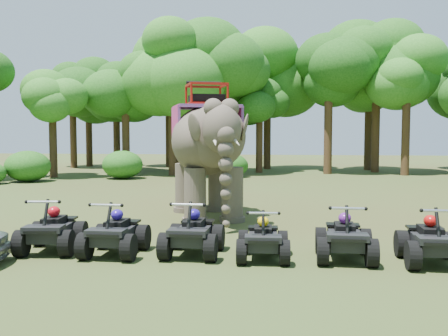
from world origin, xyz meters
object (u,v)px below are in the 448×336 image
Objects in this scene: atv_4 at (345,231)px; elephant at (207,149)px; atv_3 at (263,234)px; atv_2 at (193,227)px; atv_1 at (115,227)px; atv_5 at (432,235)px; atv_0 at (52,224)px.

elephant is at bearing 128.09° from atv_4.
atv_4 is at bearing 2.68° from atv_3.
atv_3 is 1.90m from atv_4.
atv_4 reaches higher than atv_3.
elephant is 5.83m from atv_2.
atv_5 reaches higher than atv_1.
atv_5 is (5.98, -5.78, -1.72)m from elephant.
atv_1 is at bearing -122.72° from elephant.
elephant reaches higher than atv_4.
atv_0 is at bearing -179.89° from atv_5.
atv_0 is at bearing -178.39° from atv_2.
atv_1 is 7.37m from atv_5.
atv_0 reaches higher than atv_3.
elephant is 6.59m from atv_0.
atv_3 is 0.91× the size of atv_4.
atv_5 reaches higher than atv_3.
elephant is 6.43m from atv_3.
atv_5 is (9.05, -0.20, -0.01)m from atv_0.
atv_4 is (1.90, 0.17, 0.06)m from atv_3.
atv_5 is (7.37, -0.04, 0.00)m from atv_1.
elephant is 3.16× the size of atv_4.
atv_3 is at bearing 0.17° from atv_1.
elephant reaches higher than atv_3.
atv_1 is at bearing -176.61° from atv_4.
atv_5 reaches higher than atv_4.
atv_4 is at bearing 2.10° from atv_1.
elephant is 3.10× the size of atv_0.
atv_2 is at bearing -104.07° from elephant.
atv_1 is (1.68, -0.16, -0.01)m from atv_0.
atv_3 is at bearing -172.97° from atv_4.
atv_2 reaches higher than atv_1.
atv_0 reaches higher than atv_2.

